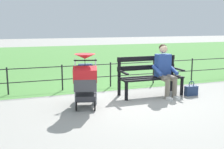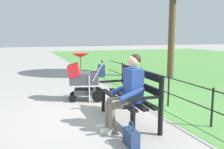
% 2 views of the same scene
% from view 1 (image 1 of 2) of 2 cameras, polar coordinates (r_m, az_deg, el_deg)
% --- Properties ---
extents(ground_plane, '(60.00, 60.00, 0.00)m').
position_cam_1_polar(ground_plane, '(6.60, 3.40, -4.90)').
color(ground_plane, '#9E9B93').
extents(grass_lawn, '(40.00, 16.00, 0.01)m').
position_cam_1_polar(grass_lawn, '(14.97, -9.86, 3.61)').
color(grass_lawn, '#518E42').
rests_on(grass_lawn, ground).
extents(park_bench, '(1.60, 0.61, 0.96)m').
position_cam_1_polar(park_bench, '(6.85, 7.88, 0.09)').
color(park_bench, black).
rests_on(park_bench, ground).
extents(person_on_bench, '(0.53, 0.74, 1.28)m').
position_cam_1_polar(person_on_bench, '(6.78, 11.07, 1.19)').
color(person_on_bench, slate).
rests_on(person_on_bench, ground).
extents(stroller, '(0.70, 0.98, 1.15)m').
position_cam_1_polar(stroller, '(5.77, -5.63, -1.10)').
color(stroller, black).
rests_on(stroller, ground).
extents(handbag, '(0.32, 0.14, 0.37)m').
position_cam_1_polar(handbag, '(7.06, 16.32, -3.23)').
color(handbag, navy).
rests_on(handbag, ground).
extents(park_fence, '(8.24, 0.04, 0.70)m').
position_cam_1_polar(park_fence, '(7.78, 1.66, 0.66)').
color(park_fence, black).
rests_on(park_fence, ground).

